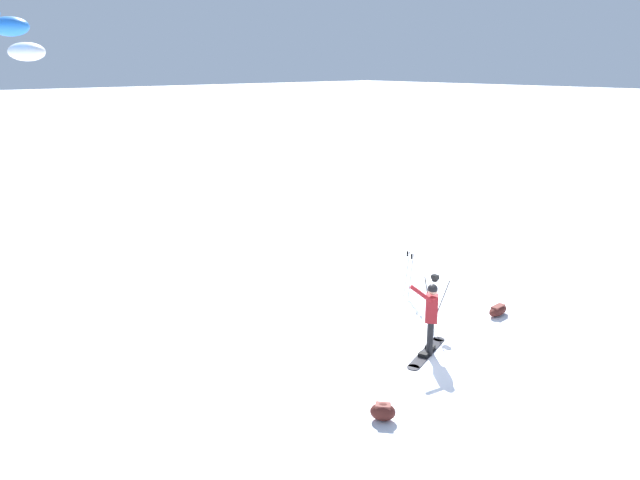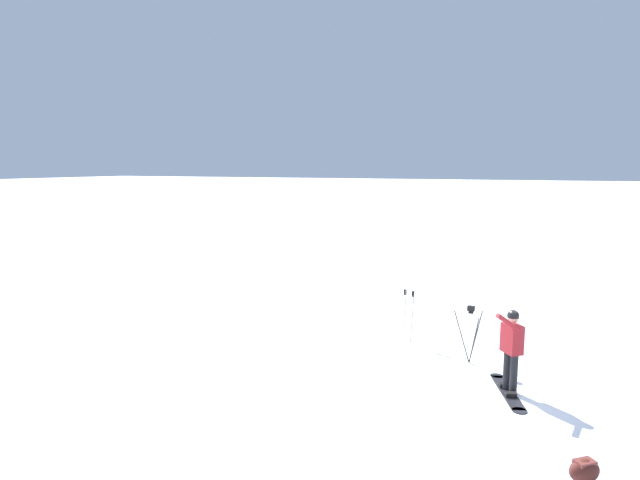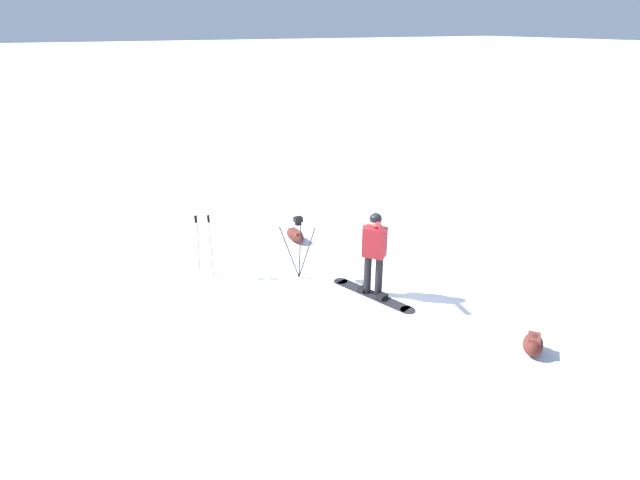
{
  "view_description": "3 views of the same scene",
  "coord_description": "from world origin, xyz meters",
  "px_view_note": "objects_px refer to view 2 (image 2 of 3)",
  "views": [
    {
      "loc": [
        -9.83,
        -8.04,
        6.21
      ],
      "look_at": [
        -1.01,
        2.04,
        2.34
      ],
      "focal_mm": 34.71,
      "sensor_mm": 36.0,
      "label": 1
    },
    {
      "loc": [
        -10.28,
        -0.75,
        4.35
      ],
      "look_at": [
        -1.82,
        2.86,
        3.06
      ],
      "focal_mm": 30.09,
      "sensor_mm": 36.0,
      "label": 2
    },
    {
      "loc": [
        -6.82,
        4.54,
        4.72
      ],
      "look_at": [
        0.07,
        0.94,
        1.39
      ],
      "focal_mm": 28.6,
      "sensor_mm": 36.0,
      "label": 3
    }
  ],
  "objects_px": {
    "camera_tripod": "(471,322)",
    "gear_bag_small": "(509,338)",
    "snowboarder": "(511,343)",
    "snowboard": "(507,391)",
    "gear_bag_large": "(584,470)",
    "ski_poles": "(408,308)"
  },
  "relations": [
    {
      "from": "camera_tripod",
      "to": "gear_bag_small",
      "type": "height_order",
      "value": "camera_tripod"
    },
    {
      "from": "snowboarder",
      "to": "snowboard",
      "type": "bearing_deg",
      "value": 151.69
    },
    {
      "from": "snowboard",
      "to": "gear_bag_large",
      "type": "relative_size",
      "value": 3.26
    },
    {
      "from": "gear_bag_large",
      "to": "ski_poles",
      "type": "xyz_separation_m",
      "value": [
        4.94,
        3.7,
        0.67
      ]
    },
    {
      "from": "gear_bag_small",
      "to": "gear_bag_large",
      "type": "bearing_deg",
      "value": -166.53
    },
    {
      "from": "gear_bag_large",
      "to": "camera_tripod",
      "type": "height_order",
      "value": "camera_tripod"
    },
    {
      "from": "snowboarder",
      "to": "camera_tripod",
      "type": "bearing_deg",
      "value": 35.75
    },
    {
      "from": "gear_bag_large",
      "to": "gear_bag_small",
      "type": "relative_size",
      "value": 0.78
    },
    {
      "from": "snowboard",
      "to": "gear_bag_large",
      "type": "height_order",
      "value": "gear_bag_large"
    },
    {
      "from": "camera_tripod",
      "to": "ski_poles",
      "type": "bearing_deg",
      "value": 60.03
    },
    {
      "from": "gear_bag_large",
      "to": "gear_bag_small",
      "type": "height_order",
      "value": "gear_bag_large"
    },
    {
      "from": "snowboard",
      "to": "gear_bag_small",
      "type": "bearing_deg",
      "value": 3.42
    },
    {
      "from": "gear_bag_large",
      "to": "camera_tripod",
      "type": "relative_size",
      "value": 0.42
    },
    {
      "from": "gear_bag_large",
      "to": "snowboarder",
      "type": "bearing_deg",
      "value": 23.08
    },
    {
      "from": "camera_tripod",
      "to": "gear_bag_small",
      "type": "distance_m",
      "value": 2.01
    },
    {
      "from": "snowboarder",
      "to": "ski_poles",
      "type": "relative_size",
      "value": 1.28
    },
    {
      "from": "snowboarder",
      "to": "gear_bag_large",
      "type": "distance_m",
      "value": 3.07
    },
    {
      "from": "snowboard",
      "to": "gear_bag_large",
      "type": "xyz_separation_m",
      "value": [
        -2.68,
        -1.19,
        0.15
      ]
    },
    {
      "from": "gear_bag_small",
      "to": "ski_poles",
      "type": "relative_size",
      "value": 0.54
    },
    {
      "from": "snowboarder",
      "to": "ski_poles",
      "type": "xyz_separation_m",
      "value": [
        2.21,
        2.54,
        -0.14
      ]
    },
    {
      "from": "ski_poles",
      "to": "snowboarder",
      "type": "bearing_deg",
      "value": -131.06
    },
    {
      "from": "snowboard",
      "to": "ski_poles",
      "type": "bearing_deg",
      "value": 48.07
    }
  ]
}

